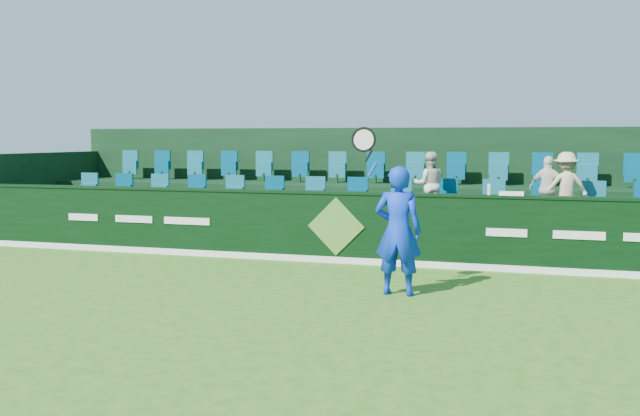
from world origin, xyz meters
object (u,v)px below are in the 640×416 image
(spectator_left, at_px, (429,184))
(spectator_middle, at_px, (548,188))
(tennis_player, at_px, (398,230))
(spectator_right, at_px, (566,187))
(towel, at_px, (511,194))
(drinks_bottle, at_px, (489,189))

(spectator_left, distance_m, spectator_middle, 2.23)
(tennis_player, height_order, spectator_middle, tennis_player)
(spectator_right, relative_size, towel, 3.08)
(tennis_player, distance_m, drinks_bottle, 2.76)
(spectator_left, distance_m, spectator_right, 2.55)
(spectator_middle, xyz_separation_m, spectator_right, (0.31, 0.00, 0.04))
(spectator_middle, relative_size, drinks_bottle, 6.26)
(tennis_player, distance_m, spectator_right, 4.40)
(spectator_right, bearing_deg, tennis_player, 41.14)
(spectator_middle, xyz_separation_m, towel, (-0.63, -1.12, -0.03))
(drinks_bottle, bearing_deg, towel, 0.00)
(towel, bearing_deg, drinks_bottle, 180.00)
(tennis_player, height_order, towel, tennis_player)
(towel, relative_size, drinks_bottle, 2.16)
(tennis_player, relative_size, drinks_bottle, 13.30)
(tennis_player, bearing_deg, drinks_bottle, 64.31)
(spectator_middle, bearing_deg, spectator_left, 18.25)
(spectator_right, distance_m, towel, 1.47)
(towel, height_order, drinks_bottle, drinks_bottle)
(tennis_player, bearing_deg, spectator_right, 54.87)
(spectator_middle, height_order, drinks_bottle, spectator_middle)
(spectator_right, bearing_deg, towel, 35.98)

